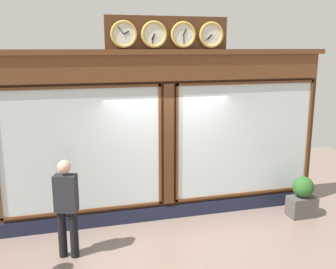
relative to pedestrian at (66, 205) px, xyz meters
The scene contains 4 objects.
shop_facade 2.45m from the pedestrian, 150.33° to the right, with size 6.70×0.42×4.01m.
pedestrian is the anchor object (origin of this frame).
planter_box 4.79m from the pedestrian, behind, with size 0.56×0.36×0.42m, color #4C4742.
planter_shrub 4.74m from the pedestrian, behind, with size 0.43×0.43×0.43m, color #285623.
Camera 1 is at (2.00, 7.24, 3.45)m, focal length 41.82 mm.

